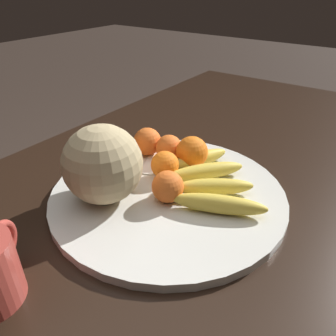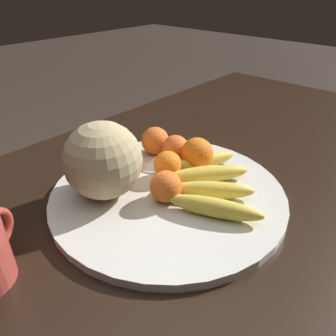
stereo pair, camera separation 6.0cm
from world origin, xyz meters
name	(u,v)px [view 2 (the right image)]	position (x,y,z in m)	size (l,w,h in m)	color
kitchen_table	(202,224)	(0.00, 0.00, 0.65)	(1.65, 0.89, 0.74)	black
fruit_bowl	(168,193)	(-0.07, 0.04, 0.75)	(0.45, 0.45, 0.02)	silver
melon	(103,160)	(-0.15, 0.12, 0.83)	(0.14, 0.14, 0.14)	tan
banana_bunch	(209,183)	(-0.02, -0.02, 0.78)	(0.24, 0.24, 0.03)	#473819
orange_front_left	(175,148)	(0.03, 0.11, 0.79)	(0.06, 0.06, 0.06)	orange
orange_front_right	(168,165)	(-0.03, 0.07, 0.79)	(0.06, 0.06, 0.06)	orange
orange_mid_center	(155,141)	(0.02, 0.16, 0.79)	(0.06, 0.06, 0.06)	orange
orange_back_left	(197,154)	(0.03, 0.05, 0.79)	(0.07, 0.07, 0.07)	orange
orange_back_right	(127,154)	(-0.06, 0.16, 0.79)	(0.06, 0.06, 0.06)	orange
orange_top_small	(166,187)	(-0.09, 0.02, 0.79)	(0.06, 0.06, 0.06)	orange
produce_tag	(158,162)	(-0.01, 0.13, 0.76)	(0.10, 0.07, 0.00)	white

